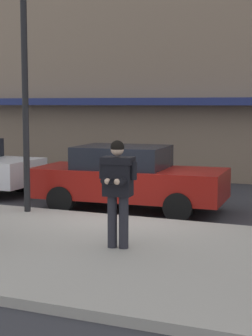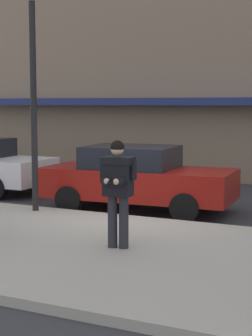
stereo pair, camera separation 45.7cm
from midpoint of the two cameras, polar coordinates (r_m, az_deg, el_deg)
The scene contains 6 objects.
ground_plane at distance 12.37m, azimuth 1.93°, elevation -5.29°, with size 80.00×80.00×0.00m, color #333338.
sidewalk at distance 9.43m, azimuth 0.38°, elevation -8.64°, with size 32.00×5.30×0.14m, color #A8A399.
curb_paint_line at distance 12.05m, azimuth 6.39°, elevation -5.63°, with size 28.00×0.12×0.01m, color silver.
parked_sedan_mid at distance 13.29m, azimuth 2.06°, elevation -1.00°, with size 4.62×2.17×1.54m.
man_texting_on_phone at distance 9.26m, azimuth 0.57°, elevation -1.45°, with size 0.65×0.61×1.81m.
street_lamp_post at distance 12.60m, azimuth -8.38°, elevation 9.23°, with size 0.36×0.36×4.88m.
Camera 2 is at (5.14, -10.95, 2.55)m, focal length 60.00 mm.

